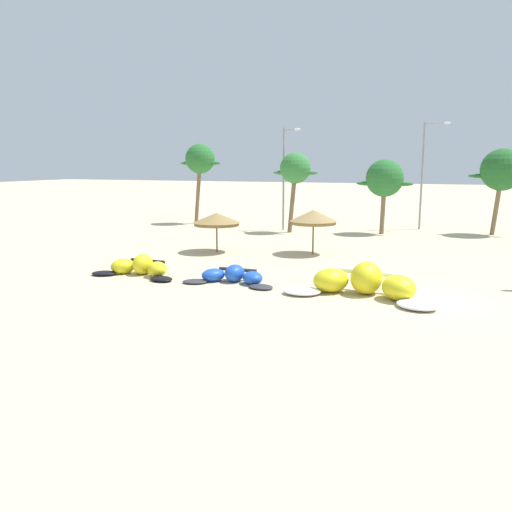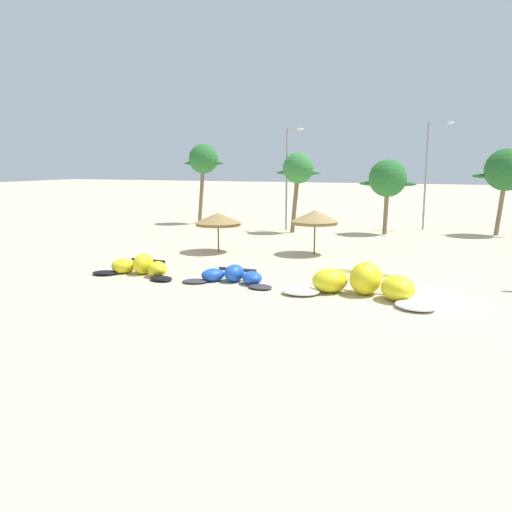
{
  "view_description": "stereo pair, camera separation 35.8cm",
  "coord_description": "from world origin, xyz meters",
  "px_view_note": "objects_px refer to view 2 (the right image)",
  "views": [
    {
      "loc": [
        1.35,
        -22.83,
        5.72
      ],
      "look_at": [
        -8.24,
        2.0,
        1.0
      ],
      "focal_mm": 36.9,
      "sensor_mm": 36.0,
      "label": 1
    },
    {
      "loc": [
        1.68,
        -22.7,
        5.72
      ],
      "look_at": [
        -8.24,
        2.0,
        1.0
      ],
      "focal_mm": 36.9,
      "sensor_mm": 36.0,
      "label": 2
    }
  ],
  "objects_px": {
    "palm_leftmost": "(203,160)",
    "palm_center_left": "(506,170)",
    "kite_left_of_center": "(363,284)",
    "beach_umbrella_middle": "(315,217)",
    "palm_left": "(298,170)",
    "palm_left_of_gap": "(388,179)",
    "lamppost_west": "(288,174)",
    "lamppost_west_center": "(428,170)",
    "beach_umbrella_near_van": "(218,219)",
    "kite_far_left": "(140,267)",
    "kite_left": "(232,276)"
  },
  "relations": [
    {
      "from": "palm_leftmost",
      "to": "palm_center_left",
      "type": "bearing_deg",
      "value": 2.72
    },
    {
      "from": "kite_left_of_center",
      "to": "beach_umbrella_middle",
      "type": "height_order",
      "value": "beach_umbrella_middle"
    },
    {
      "from": "palm_left",
      "to": "palm_left_of_gap",
      "type": "relative_size",
      "value": 1.09
    },
    {
      "from": "lamppost_west",
      "to": "lamppost_west_center",
      "type": "height_order",
      "value": "lamppost_west_center"
    },
    {
      "from": "palm_center_left",
      "to": "palm_leftmost",
      "type": "bearing_deg",
      "value": -177.28
    },
    {
      "from": "beach_umbrella_near_van",
      "to": "lamppost_west_center",
      "type": "distance_m",
      "value": 20.97
    },
    {
      "from": "kite_left_of_center",
      "to": "lamppost_west",
      "type": "xyz_separation_m",
      "value": [
        -10.37,
        20.66,
        4.27
      ]
    },
    {
      "from": "kite_far_left",
      "to": "palm_leftmost",
      "type": "xyz_separation_m",
      "value": [
        -7.82,
        22.26,
        5.59
      ]
    },
    {
      "from": "lamppost_west_center",
      "to": "kite_left",
      "type": "bearing_deg",
      "value": -105.77
    },
    {
      "from": "lamppost_west",
      "to": "palm_center_left",
      "type": "bearing_deg",
      "value": 9.86
    },
    {
      "from": "kite_left_of_center",
      "to": "palm_center_left",
      "type": "distance_m",
      "value": 24.97
    },
    {
      "from": "palm_center_left",
      "to": "palm_left",
      "type": "bearing_deg",
      "value": -164.47
    },
    {
      "from": "palm_left_of_gap",
      "to": "palm_center_left",
      "type": "height_order",
      "value": "palm_center_left"
    },
    {
      "from": "kite_left_of_center",
      "to": "palm_leftmost",
      "type": "height_order",
      "value": "palm_leftmost"
    },
    {
      "from": "palm_left_of_gap",
      "to": "lamppost_west_center",
      "type": "bearing_deg",
      "value": 57.26
    },
    {
      "from": "kite_left",
      "to": "palm_left",
      "type": "height_order",
      "value": "palm_left"
    },
    {
      "from": "beach_umbrella_middle",
      "to": "lamppost_west_center",
      "type": "bearing_deg",
      "value": 70.5
    },
    {
      "from": "beach_umbrella_middle",
      "to": "palm_leftmost",
      "type": "distance_m",
      "value": 19.66
    },
    {
      "from": "kite_left",
      "to": "kite_left_of_center",
      "type": "xyz_separation_m",
      "value": [
        6.35,
        -0.28,
        0.23
      ]
    },
    {
      "from": "palm_leftmost",
      "to": "palm_left_of_gap",
      "type": "bearing_deg",
      "value": -4.63
    },
    {
      "from": "beach_umbrella_near_van",
      "to": "palm_leftmost",
      "type": "relative_size",
      "value": 0.41
    },
    {
      "from": "palm_left_of_gap",
      "to": "palm_center_left",
      "type": "distance_m",
      "value": 9.14
    },
    {
      "from": "kite_left",
      "to": "palm_leftmost",
      "type": "distance_m",
      "value": 26.25
    },
    {
      "from": "kite_far_left",
      "to": "beach_umbrella_near_van",
      "type": "bearing_deg",
      "value": 85.57
    },
    {
      "from": "palm_leftmost",
      "to": "palm_left",
      "type": "xyz_separation_m",
      "value": [
        10.29,
        -3.13,
        -0.81
      ]
    },
    {
      "from": "kite_left_of_center",
      "to": "palm_left",
      "type": "xyz_separation_m",
      "value": [
        -9.03,
        19.26,
        4.64
      ]
    },
    {
      "from": "kite_far_left",
      "to": "palm_center_left",
      "type": "relative_size",
      "value": 0.73
    },
    {
      "from": "palm_center_left",
      "to": "palm_left_of_gap",
      "type": "bearing_deg",
      "value": -163.22
    },
    {
      "from": "kite_far_left",
      "to": "kite_left_of_center",
      "type": "xyz_separation_m",
      "value": [
        11.5,
        -0.12,
        0.15
      ]
    },
    {
      "from": "palm_leftmost",
      "to": "lamppost_west",
      "type": "relative_size",
      "value": 0.87
    },
    {
      "from": "kite_left_of_center",
      "to": "palm_left_of_gap",
      "type": "distance_m",
      "value": 21.45
    },
    {
      "from": "kite_left",
      "to": "palm_left_of_gap",
      "type": "bearing_deg",
      "value": 78.28
    },
    {
      "from": "beach_umbrella_near_van",
      "to": "lamppost_west_center",
      "type": "height_order",
      "value": "lamppost_west_center"
    },
    {
      "from": "palm_left_of_gap",
      "to": "beach_umbrella_middle",
      "type": "bearing_deg",
      "value": -103.78
    },
    {
      "from": "kite_left",
      "to": "beach_umbrella_middle",
      "type": "bearing_deg",
      "value": 80.85
    },
    {
      "from": "palm_leftmost",
      "to": "lamppost_west_center",
      "type": "height_order",
      "value": "lamppost_west_center"
    },
    {
      "from": "palm_center_left",
      "to": "lamppost_west_center",
      "type": "relative_size",
      "value": 0.75
    },
    {
      "from": "kite_left",
      "to": "lamppost_west",
      "type": "distance_m",
      "value": 21.25
    },
    {
      "from": "beach_umbrella_middle",
      "to": "palm_leftmost",
      "type": "xyz_separation_m",
      "value": [
        -14.46,
        12.81,
        3.62
      ]
    },
    {
      "from": "beach_umbrella_near_van",
      "to": "lamppost_west",
      "type": "height_order",
      "value": "lamppost_west"
    },
    {
      "from": "palm_left_of_gap",
      "to": "lamppost_west",
      "type": "bearing_deg",
      "value": -177.74
    },
    {
      "from": "kite_left_of_center",
      "to": "palm_center_left",
      "type": "relative_size",
      "value": 1.01
    },
    {
      "from": "palm_left_of_gap",
      "to": "lamppost_west_center",
      "type": "height_order",
      "value": "lamppost_west_center"
    },
    {
      "from": "palm_left_of_gap",
      "to": "palm_left",
      "type": "bearing_deg",
      "value": -166.05
    },
    {
      "from": "kite_far_left",
      "to": "palm_leftmost",
      "type": "bearing_deg",
      "value": 109.35
    },
    {
      "from": "kite_left",
      "to": "palm_left",
      "type": "bearing_deg",
      "value": 98.04
    },
    {
      "from": "palm_leftmost",
      "to": "palm_left",
      "type": "height_order",
      "value": "palm_leftmost"
    },
    {
      "from": "lamppost_west_center",
      "to": "kite_far_left",
      "type": "bearing_deg",
      "value": -115.88
    },
    {
      "from": "kite_left_of_center",
      "to": "palm_left_of_gap",
      "type": "bearing_deg",
      "value": 95.6
    },
    {
      "from": "palm_left_of_gap",
      "to": "palm_leftmost",
      "type": "bearing_deg",
      "value": 175.37
    }
  ]
}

